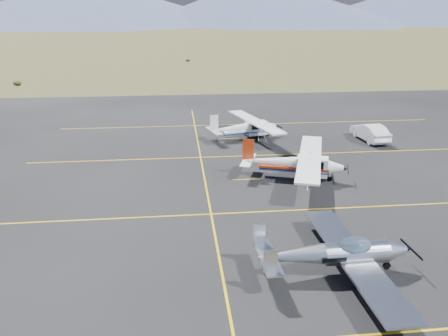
# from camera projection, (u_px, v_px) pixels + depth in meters

# --- Properties ---
(ground) EXTENTS (1600.00, 1600.00, 0.00)m
(ground) POSITION_uv_depth(u_px,v_px,m) (319.00, 224.00, 24.78)
(ground) COLOR #383D1C
(ground) RESTS_ON ground
(apron) EXTENTS (72.00, 72.00, 0.02)m
(apron) POSITION_uv_depth(u_px,v_px,m) (289.00, 180.00, 31.34)
(apron) COLOR black
(apron) RESTS_ON ground
(aircraft_low_wing) EXTENTS (6.95, 9.72, 2.12)m
(aircraft_low_wing) POSITION_uv_depth(u_px,v_px,m) (338.00, 254.00, 19.80)
(aircraft_low_wing) COLOR silver
(aircraft_low_wing) RESTS_ON apron
(aircraft_cessna) EXTENTS (7.50, 10.75, 2.76)m
(aircraft_cessna) POSITION_uv_depth(u_px,v_px,m) (294.00, 163.00, 31.25)
(aircraft_cessna) COLOR white
(aircraft_cessna) RESTS_ON apron
(aircraft_plain) EXTENTS (6.72, 10.14, 2.57)m
(aircraft_plain) POSITION_uv_depth(u_px,v_px,m) (245.00, 127.00, 41.34)
(aircraft_plain) COLOR white
(aircraft_plain) RESTS_ON apron
(sedan) EXTENTS (2.06, 5.02, 1.62)m
(sedan) POSITION_uv_depth(u_px,v_px,m) (370.00, 132.00, 40.93)
(sedan) COLOR white
(sedan) RESTS_ON apron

